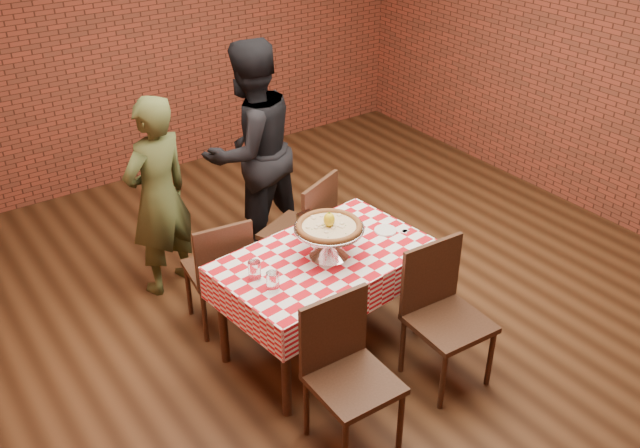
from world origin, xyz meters
The scene contains 19 objects.
ground centered at (0.00, 0.00, 0.00)m, with size 6.00×6.00×0.00m, color black.
back_wall centered at (0.00, 3.00, 1.45)m, with size 5.50×5.50×0.00m, color brown.
table centered at (-0.41, -0.28, 0.38)m, with size 1.37×0.82×0.75m, color #3C2316.
tablecloth centered at (-0.41, -0.28, 0.64)m, with size 1.40×0.86×0.24m, color red, non-canonical shape.
pizza_stand centered at (-0.38, -0.30, 0.86)m, with size 0.46×0.46×0.21m, color silver, non-canonical shape.
pizza centered at (-0.38, -0.30, 0.97)m, with size 0.42×0.42×0.03m, color beige.
lemon centered at (-0.38, -0.30, 1.02)m, with size 0.07×0.07×0.09m, color yellow.
water_glass_left centered at (-0.89, -0.42, 0.82)m, with size 0.08×0.08×0.12m, color white.
water_glass_right centered at (-0.91, -0.26, 0.82)m, with size 0.08×0.08×0.12m, color white.
side_plate centered at (0.11, -0.28, 0.76)m, with size 0.15×0.15×0.01m, color white.
sweetener_packet_a centered at (0.21, -0.36, 0.76)m, with size 0.05×0.04×0.01m, color white.
sweetener_packet_b centered at (0.22, -0.36, 0.76)m, with size 0.05×0.04×0.01m, color white.
condiment_caddy centered at (-0.35, 0.01, 0.84)m, with size 0.11×0.09×0.15m, color silver.
chair_near_left centered at (-0.77, -1.08, 0.47)m, with size 0.45×0.45×0.93m, color #3C2316, non-canonical shape.
chair_near_right centered at (0.05, -1.00, 0.47)m, with size 0.46×0.46×0.94m, color #3C2316, non-canonical shape.
chair_far_left centered at (-0.85, 0.39, 0.45)m, with size 0.41×0.41×0.89m, color #3C2316, non-canonical shape.
chair_far_right centered at (-0.11, 0.49, 0.47)m, with size 0.46×0.46×0.94m, color #3C2316, non-canonical shape.
diner_olive centered at (-0.97, 1.03, 0.78)m, with size 0.57×0.38×1.57m, color #3C4521.
diner_black centered at (-0.12, 1.14, 0.90)m, with size 0.87×0.68×1.80m, color black.
Camera 1 is at (-2.64, -3.39, 3.23)m, focal length 39.46 mm.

